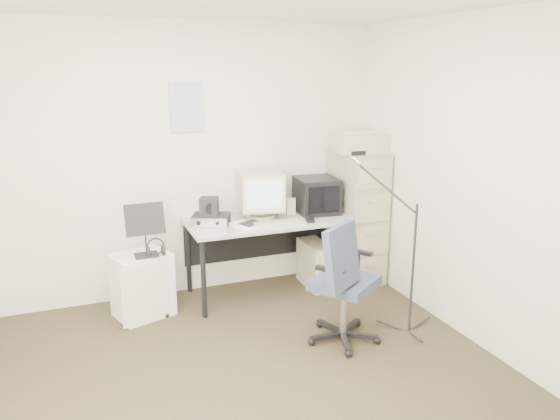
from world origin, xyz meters
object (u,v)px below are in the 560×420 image
object	(u,v)px
side_cart	(142,285)
office_chair	(344,281)
desk	(268,256)
filing_cabinet	(357,217)

from	to	relation	value
side_cart	office_chair	bearing A→B (deg)	-54.93
office_chair	desk	bearing A→B (deg)	66.38
filing_cabinet	desk	xyz separation A→B (m)	(-0.95, -0.03, -0.29)
office_chair	side_cart	world-z (taller)	office_chair
filing_cabinet	desk	distance (m)	0.99
filing_cabinet	side_cart	xyz separation A→B (m)	(-2.13, -0.09, -0.37)
office_chair	side_cart	size ratio (longest dim) A/B	1.80
filing_cabinet	office_chair	world-z (taller)	filing_cabinet
desk	side_cart	distance (m)	1.19
desk	side_cart	xyz separation A→B (m)	(-1.18, -0.06, -0.09)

